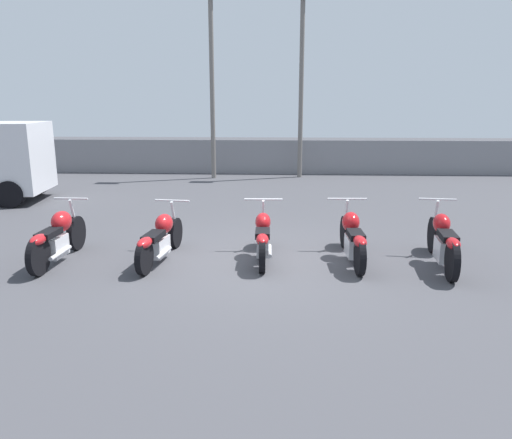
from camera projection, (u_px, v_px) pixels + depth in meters
ground_plane at (255, 262)px, 8.52m from camera, size 60.00×60.00×0.00m
fence_back at (268, 157)px, 18.64m from camera, size 40.00×0.04×1.26m
light_pole_left at (212, 67)px, 16.93m from camera, size 0.70×0.35×6.30m
light_pole_right at (302, 68)px, 17.17m from camera, size 0.70×0.35×6.24m
motorcycle_slot_0 at (57, 237)px, 8.40m from camera, size 0.62×2.04×1.00m
motorcycle_slot_1 at (160, 238)px, 8.48m from camera, size 0.65×2.09×0.93m
motorcycle_slot_2 at (263, 237)px, 8.55m from camera, size 0.70×1.97×0.95m
motorcycle_slot_3 at (353, 237)px, 8.49m from camera, size 0.72×2.13×0.96m
motorcycle_slot_4 at (443, 241)px, 8.19m from camera, size 0.64×2.17×1.01m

